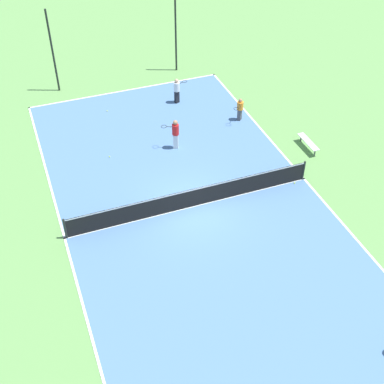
{
  "coord_description": "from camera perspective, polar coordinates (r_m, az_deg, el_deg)",
  "views": [
    {
      "loc": [
        -6.56,
        -17.44,
        16.45
      ],
      "look_at": [
        0.0,
        0.0,
        0.9
      ],
      "focal_mm": 50.0,
      "sensor_mm": 36.0,
      "label": 1
    }
  ],
  "objects": [
    {
      "name": "player_center_orange",
      "position": [
        30.62,
        5.13,
        8.9
      ],
      "size": [
        0.9,
        0.89,
        1.35
      ],
      "rotation": [
        0.0,
        0.0,
        3.91
      ],
      "color": "#4C4C51",
      "rests_on": "court_surface"
    },
    {
      "name": "player_coach_red",
      "position": [
        28.04,
        -1.79,
        6.39
      ],
      "size": [
        0.98,
        0.7,
        1.7
      ],
      "rotation": [
        0.0,
        0.0,
        2.69
      ],
      "color": "white",
      "rests_on": "court_surface"
    },
    {
      "name": "court_surface",
      "position": [
        24.85,
        -0.0,
        -1.58
      ],
      "size": [
        11.96,
        23.47,
        0.02
      ],
      "color": "#4C729E",
      "rests_on": "ground_plane"
    },
    {
      "name": "tennis_ball_midcourt",
      "position": [
        32.04,
        -9.05,
        8.55
      ],
      "size": [
        0.07,
        0.07,
        0.07
      ],
      "primitive_type": "sphere",
      "color": "#CCE033",
      "rests_on": "court_surface"
    },
    {
      "name": "fence_post_back_left",
      "position": [
        33.75,
        -14.65,
        14.28
      ],
      "size": [
        0.12,
        0.12,
        5.13
      ],
      "color": "black",
      "rests_on": "ground_plane"
    },
    {
      "name": "tennis_ball_far_baseline",
      "position": [
        26.6,
        10.89,
        0.95
      ],
      "size": [
        0.07,
        0.07,
        0.07
      ],
      "primitive_type": "sphere",
      "color": "#CCE033",
      "rests_on": "court_surface"
    },
    {
      "name": "tennis_ball_left_sideline",
      "position": [
        28.18,
        -8.79,
        3.75
      ],
      "size": [
        0.07,
        0.07,
        0.07
      ],
      "primitive_type": "sphere",
      "color": "#CCE033",
      "rests_on": "court_surface"
    },
    {
      "name": "tennis_net",
      "position": [
        24.48,
        -0.0,
        -0.59
      ],
      "size": [
        11.76,
        0.1,
        1.08
      ],
      "color": "black",
      "rests_on": "court_surface"
    },
    {
      "name": "ground_plane",
      "position": [
        24.86,
        -0.0,
        -1.59
      ],
      "size": [
        80.0,
        80.0,
        0.0
      ],
      "primitive_type": "plane",
      "color": "#60934C"
    },
    {
      "name": "bench",
      "position": [
        28.99,
        12.29,
        5.2
      ],
      "size": [
        0.36,
        1.73,
        0.45
      ],
      "rotation": [
        0.0,
        0.0,
        1.57
      ],
      "color": "silver",
      "rests_on": "ground_plane"
    },
    {
      "name": "player_near_white",
      "position": [
        32.14,
        -1.63,
        10.91
      ],
      "size": [
        0.99,
        0.62,
        1.56
      ],
      "rotation": [
        0.0,
        0.0,
        0.34
      ],
      "color": "black",
      "rests_on": "court_surface"
    },
    {
      "name": "fence_post_back_right",
      "position": [
        35.22,
        -1.75,
        16.61
      ],
      "size": [
        0.12,
        0.12,
        5.13
      ],
      "color": "black",
      "rests_on": "ground_plane"
    }
  ]
}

